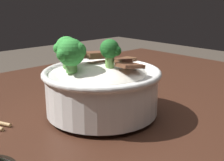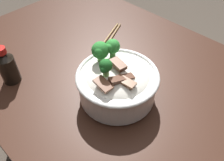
% 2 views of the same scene
% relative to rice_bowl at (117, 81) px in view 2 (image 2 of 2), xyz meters
% --- Properties ---
extents(dining_table, '(1.29, 0.76, 0.79)m').
position_rel_rice_bowl_xyz_m(dining_table, '(0.01, -0.07, -0.17)').
color(dining_table, '#381E14').
rests_on(dining_table, ground).
extents(rice_bowl, '(0.22, 0.22, 0.16)m').
position_rel_rice_bowl_xyz_m(rice_bowl, '(0.00, 0.00, 0.00)').
color(rice_bowl, white).
rests_on(rice_bowl, dining_table).
extents(chopsticks_pair, '(0.11, 0.23, 0.01)m').
position_rel_rice_bowl_xyz_m(chopsticks_pair, '(0.21, -0.17, -0.06)').
color(chopsticks_pair, '#9E7A4C').
rests_on(chopsticks_pair, dining_table).
extents(soy_sauce_bottle, '(0.05, 0.05, 0.12)m').
position_rel_rice_bowl_xyz_m(soy_sauce_bottle, '(0.28, 0.18, -0.01)').
color(soy_sauce_bottle, black).
rests_on(soy_sauce_bottle, dining_table).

